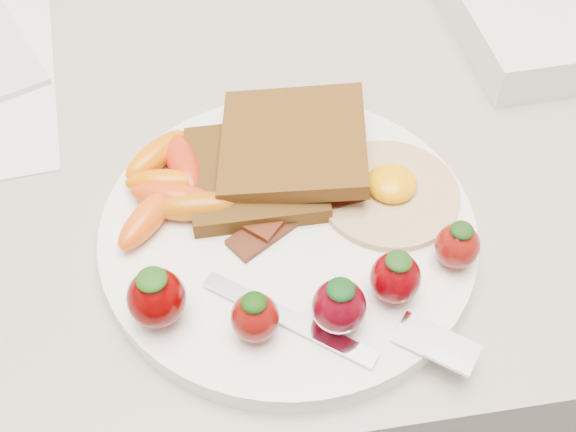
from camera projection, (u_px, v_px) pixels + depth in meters
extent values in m
cube|color=gray|center=(269.00, 352.00, 0.97)|extent=(2.00, 0.60, 0.90)
cylinder|color=white|center=(288.00, 232.00, 0.52)|extent=(0.27, 0.27, 0.02)
cube|color=#391D0A|center=(255.00, 173.00, 0.54)|extent=(0.10, 0.10, 0.01)
cube|color=#4E2C13|center=(293.00, 142.00, 0.54)|extent=(0.13, 0.12, 0.03)
cylinder|color=beige|center=(389.00, 193.00, 0.53)|extent=(0.12, 0.12, 0.01)
ellipsoid|color=#F69E00|center=(392.00, 183.00, 0.53)|extent=(0.04, 0.04, 0.02)
cube|color=black|center=(283.00, 218.00, 0.52)|extent=(0.09, 0.07, 0.00)
cube|color=black|center=(303.00, 205.00, 0.52)|extent=(0.09, 0.04, 0.00)
cube|color=black|center=(290.00, 194.00, 0.52)|extent=(0.08, 0.08, 0.00)
ellipsoid|color=#DA6600|center=(163.00, 182.00, 0.53)|extent=(0.06, 0.03, 0.02)
ellipsoid|color=#CF3D0E|center=(175.00, 197.00, 0.52)|extent=(0.07, 0.04, 0.02)
ellipsoid|color=#DE510C|center=(148.00, 217.00, 0.51)|extent=(0.06, 0.06, 0.02)
ellipsoid|color=red|center=(182.00, 162.00, 0.54)|extent=(0.04, 0.07, 0.02)
ellipsoid|color=#E06702|center=(157.00, 155.00, 0.54)|extent=(0.06, 0.06, 0.02)
ellipsoid|color=#B85906|center=(196.00, 206.00, 0.51)|extent=(0.06, 0.03, 0.02)
ellipsoid|color=#560000|center=(157.00, 298.00, 0.45)|extent=(0.04, 0.04, 0.04)
ellipsoid|color=#19430E|center=(152.00, 279.00, 0.44)|extent=(0.02, 0.02, 0.01)
ellipsoid|color=#6A0A07|center=(255.00, 317.00, 0.45)|extent=(0.03, 0.03, 0.03)
ellipsoid|color=#0F3407|center=(254.00, 302.00, 0.43)|extent=(0.02, 0.02, 0.01)
ellipsoid|color=#51010C|center=(339.00, 307.00, 0.45)|extent=(0.03, 0.03, 0.04)
ellipsoid|color=#0C340E|center=(341.00, 289.00, 0.43)|extent=(0.02, 0.02, 0.01)
ellipsoid|color=#5D0004|center=(395.00, 278.00, 0.46)|extent=(0.03, 0.03, 0.04)
ellipsoid|color=#1A3C0E|center=(399.00, 261.00, 0.45)|extent=(0.02, 0.02, 0.01)
ellipsoid|color=maroon|center=(457.00, 246.00, 0.48)|extent=(0.03, 0.03, 0.03)
ellipsoid|color=#15340D|center=(462.00, 230.00, 0.47)|extent=(0.02, 0.02, 0.01)
cube|color=white|center=(288.00, 318.00, 0.46)|extent=(0.10, 0.09, 0.00)
cube|color=white|center=(437.00, 343.00, 0.45)|extent=(0.06, 0.05, 0.00)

